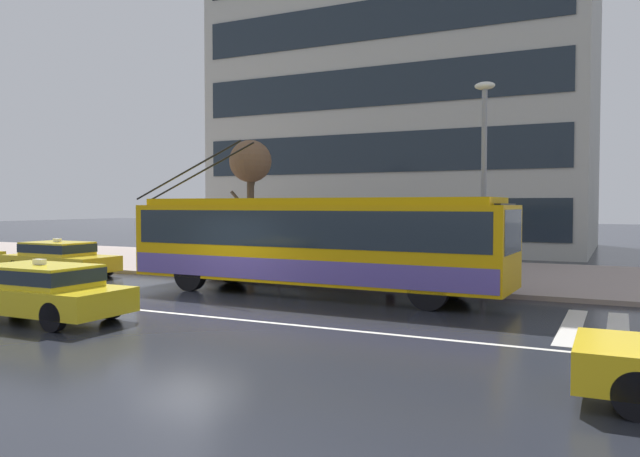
{
  "coord_description": "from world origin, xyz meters",
  "views": [
    {
      "loc": [
        10.08,
        -12.95,
        2.62
      ],
      "look_at": [
        2.16,
        3.21,
        1.93
      ],
      "focal_mm": 34.66,
      "sensor_mm": 36.0,
      "label": 1
    }
  ],
  "objects_px": {
    "street_lamp": "(484,165)",
    "street_tree_bare": "(250,165)",
    "pedestrian_approaching_curb": "(434,235)",
    "trolleybus": "(313,241)",
    "bus_shelter": "(339,218)",
    "taxi_queued_behind_bus": "(60,257)",
    "taxi_oncoming_near": "(36,289)",
    "pedestrian_at_shelter": "(388,230)"
  },
  "relations": [
    {
      "from": "street_lamp",
      "to": "street_tree_bare",
      "type": "distance_m",
      "value": 10.1
    },
    {
      "from": "street_tree_bare",
      "to": "pedestrian_approaching_curb",
      "type": "bearing_deg",
      "value": -4.88
    },
    {
      "from": "trolleybus",
      "to": "bus_shelter",
      "type": "bearing_deg",
      "value": 102.83
    },
    {
      "from": "trolleybus",
      "to": "bus_shelter",
      "type": "height_order",
      "value": "trolleybus"
    },
    {
      "from": "pedestrian_approaching_curb",
      "to": "street_lamp",
      "type": "bearing_deg",
      "value": -42.83
    },
    {
      "from": "trolleybus",
      "to": "pedestrian_approaching_curb",
      "type": "bearing_deg",
      "value": 61.11
    },
    {
      "from": "taxi_queued_behind_bus",
      "to": "taxi_oncoming_near",
      "type": "xyz_separation_m",
      "value": [
        6.51,
        -6.3,
        0.0
      ]
    },
    {
      "from": "bus_shelter",
      "to": "street_lamp",
      "type": "relative_size",
      "value": 0.66
    },
    {
      "from": "street_lamp",
      "to": "trolleybus",
      "type": "bearing_deg",
      "value": -150.68
    },
    {
      "from": "street_lamp",
      "to": "street_tree_bare",
      "type": "bearing_deg",
      "value": 165.46
    },
    {
      "from": "taxi_oncoming_near",
      "to": "pedestrian_at_shelter",
      "type": "height_order",
      "value": "pedestrian_at_shelter"
    },
    {
      "from": "taxi_oncoming_near",
      "to": "pedestrian_approaching_curb",
      "type": "bearing_deg",
      "value": 59.73
    },
    {
      "from": "pedestrian_at_shelter",
      "to": "street_lamp",
      "type": "height_order",
      "value": "street_lamp"
    },
    {
      "from": "taxi_queued_behind_bus",
      "to": "pedestrian_at_shelter",
      "type": "bearing_deg",
      "value": 13.24
    },
    {
      "from": "taxi_oncoming_near",
      "to": "street_lamp",
      "type": "distance_m",
      "value": 12.5
    },
    {
      "from": "pedestrian_at_shelter",
      "to": "street_lamp",
      "type": "distance_m",
      "value": 3.66
    },
    {
      "from": "taxi_queued_behind_bus",
      "to": "pedestrian_approaching_curb",
      "type": "relative_size",
      "value": 2.31
    },
    {
      "from": "trolleybus",
      "to": "street_lamp",
      "type": "distance_m",
      "value": 5.54
    },
    {
      "from": "trolleybus",
      "to": "pedestrian_at_shelter",
      "type": "relative_size",
      "value": 6.07
    },
    {
      "from": "trolleybus",
      "to": "taxi_queued_behind_bus",
      "type": "xyz_separation_m",
      "value": [
        -10.36,
        -0.07,
        -0.86
      ]
    },
    {
      "from": "pedestrian_approaching_curb",
      "to": "street_lamp",
      "type": "distance_m",
      "value": 3.52
    },
    {
      "from": "taxi_oncoming_near",
      "to": "pedestrian_approaching_curb",
      "type": "xyz_separation_m",
      "value": [
        6.26,
        10.72,
        0.9
      ]
    },
    {
      "from": "taxi_queued_behind_bus",
      "to": "bus_shelter",
      "type": "height_order",
      "value": "bus_shelter"
    },
    {
      "from": "pedestrian_approaching_curb",
      "to": "street_tree_bare",
      "type": "distance_m",
      "value": 8.2
    },
    {
      "from": "taxi_queued_behind_bus",
      "to": "street_tree_bare",
      "type": "height_order",
      "value": "street_tree_bare"
    },
    {
      "from": "taxi_queued_behind_bus",
      "to": "pedestrian_approaching_curb",
      "type": "distance_m",
      "value": 13.54
    },
    {
      "from": "bus_shelter",
      "to": "pedestrian_at_shelter",
      "type": "relative_size",
      "value": 2.0
    },
    {
      "from": "pedestrian_at_shelter",
      "to": "street_lamp",
      "type": "bearing_deg",
      "value": -3.82
    },
    {
      "from": "taxi_oncoming_near",
      "to": "street_tree_bare",
      "type": "distance_m",
      "value": 12.0
    },
    {
      "from": "pedestrian_approaching_curb",
      "to": "pedestrian_at_shelter",
      "type": "bearing_deg",
      "value": -122.25
    },
    {
      "from": "bus_shelter",
      "to": "street_tree_bare",
      "type": "xyz_separation_m",
      "value": [
        -4.48,
        1.21,
        2.07
      ]
    },
    {
      "from": "pedestrian_approaching_curb",
      "to": "taxi_queued_behind_bus",
      "type": "bearing_deg",
      "value": -160.89
    },
    {
      "from": "trolleybus",
      "to": "street_lamp",
      "type": "height_order",
      "value": "street_lamp"
    },
    {
      "from": "street_tree_bare",
      "to": "street_lamp",
      "type": "bearing_deg",
      "value": -14.54
    },
    {
      "from": "taxi_queued_behind_bus",
      "to": "pedestrian_at_shelter",
      "type": "distance_m",
      "value": 12.08
    },
    {
      "from": "street_tree_bare",
      "to": "taxi_oncoming_near",
      "type": "bearing_deg",
      "value": -82.54
    },
    {
      "from": "taxi_queued_behind_bus",
      "to": "pedestrian_at_shelter",
      "type": "relative_size",
      "value": 2.15
    },
    {
      "from": "bus_shelter",
      "to": "pedestrian_approaching_curb",
      "type": "distance_m",
      "value": 3.36
    },
    {
      "from": "pedestrian_at_shelter",
      "to": "taxi_oncoming_near",
      "type": "bearing_deg",
      "value": -119.89
    },
    {
      "from": "bus_shelter",
      "to": "pedestrian_at_shelter",
      "type": "bearing_deg",
      "value": -26.72
    },
    {
      "from": "bus_shelter",
      "to": "street_lamp",
      "type": "xyz_separation_m",
      "value": [
        5.29,
        -1.32,
        1.64
      ]
    },
    {
      "from": "bus_shelter",
      "to": "street_tree_bare",
      "type": "height_order",
      "value": "street_tree_bare"
    }
  ]
}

